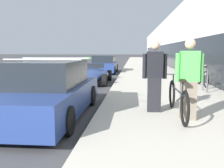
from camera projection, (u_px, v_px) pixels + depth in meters
sidewalk_slab at (147, 67)px, 24.11m from camera, size 4.32×70.00×0.15m
storefront_facade at (202, 43)px, 31.06m from camera, size 10.01×70.00×5.16m
lawn_strip at (43, 65)px, 29.09m from camera, size 4.27×70.00×0.03m
tandem_bicycle at (178, 99)px, 5.85m from camera, size 0.52×2.45×0.93m
person_rider at (189, 79)px, 5.47m from camera, size 0.61×0.24×1.79m
person_bystander at (154, 76)px, 6.20m from camera, size 0.60×0.24×1.77m
bike_rack_hoop at (205, 78)px, 9.28m from camera, size 0.05×0.60×0.84m
cruiser_bike_nearest at (202, 77)px, 10.83m from camera, size 0.52×1.81×0.89m
parked_sedan_curbside at (50, 91)px, 6.33m from camera, size 1.84×4.67×1.49m
vintage_roadster_curbside at (91, 75)px, 12.84m from camera, size 1.90×4.10×1.01m
parked_sedan_far at (104, 65)px, 18.95m from camera, size 1.92×4.12×1.32m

